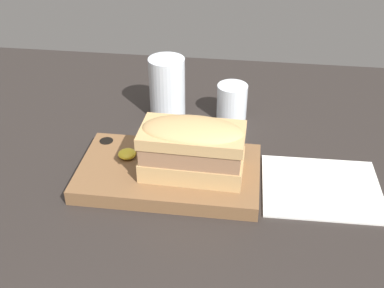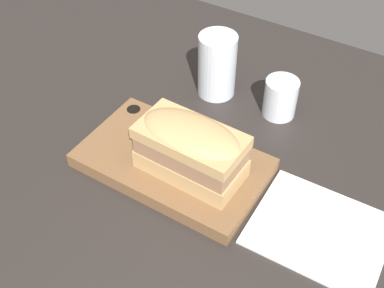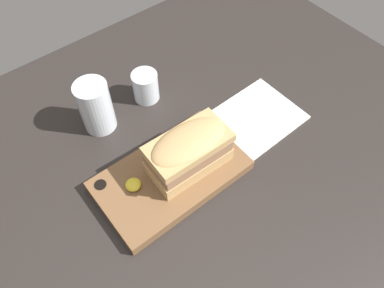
{
  "view_description": "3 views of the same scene",
  "coord_description": "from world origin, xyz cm",
  "views": [
    {
      "loc": [
        14.36,
        -59.74,
        53.46
      ],
      "look_at": [
        5.69,
        5.42,
        9.86
      ],
      "focal_mm": 45.0,
      "sensor_mm": 36.0,
      "label": 1
    },
    {
      "loc": [
        33.79,
        -39.99,
        62.52
      ],
      "look_at": [
        5.47,
        5.78,
        9.6
      ],
      "focal_mm": 45.0,
      "sensor_mm": 36.0,
      "label": 2
    },
    {
      "loc": [
        -19.91,
        -28.48,
        71.3
      ],
      "look_at": [
        7.85,
        6.34,
        8.59
      ],
      "focal_mm": 35.0,
      "sensor_mm": 36.0,
      "label": 3
    }
  ],
  "objects": [
    {
      "name": "wine_glass",
      "position": [
        10.99,
        28.28,
        5.31
      ],
      "size": [
        6.27,
        6.27,
        7.52
      ],
      "color": "silver",
      "rests_on": "dining_table"
    },
    {
      "name": "sandwich",
      "position": [
        5.81,
        4.86,
        9.8
      ],
      "size": [
        17.13,
        9.28,
        9.72
      ],
      "rotation": [
        0.0,
        0.0,
        -0.03
      ],
      "color": "tan",
      "rests_on": "serving_board"
    },
    {
      "name": "mustard_dollop",
      "position": [
        -6.15,
        7.74,
        5.21
      ],
      "size": [
        3.21,
        3.21,
        1.28
      ],
      "color": "yellow",
      "rests_on": "serving_board"
    },
    {
      "name": "napkin",
      "position": [
        27.71,
        6.46,
        2.2
      ],
      "size": [
        20.19,
        17.08,
        0.4
      ],
      "rotation": [
        0.0,
        0.0,
        0.02
      ],
      "color": "white",
      "rests_on": "dining_table"
    },
    {
      "name": "serving_board",
      "position": [
        1.59,
        5.76,
        3.29
      ],
      "size": [
        30.99,
        18.11,
        2.64
      ],
      "color": "brown",
      "rests_on": "dining_table"
    },
    {
      "name": "water_glass",
      "position": [
        -2.45,
        27.8,
        7.53
      ],
      "size": [
        7.43,
        7.43,
        12.78
      ],
      "color": "silver",
      "rests_on": "dining_table"
    },
    {
      "name": "dining_table",
      "position": [
        0.0,
        0.0,
        1.0
      ],
      "size": [
        147.28,
        116.74,
        2.0
      ],
      "color": "#282321",
      "rests_on": "ground"
    }
  ]
}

